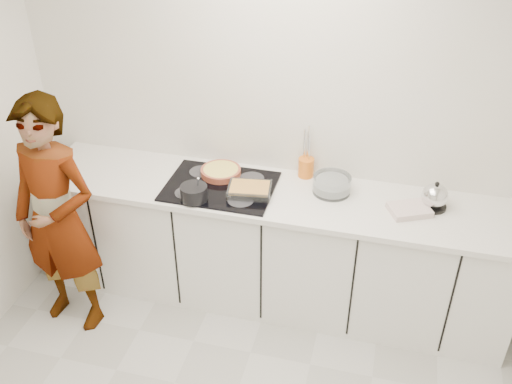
% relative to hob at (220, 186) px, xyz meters
% --- Properties ---
extents(wall_back, '(3.60, 0.00, 2.60)m').
position_rel_hob_xyz_m(wall_back, '(0.35, 0.34, 0.38)').
color(wall_back, white).
rests_on(wall_back, ground).
extents(base_cabinets, '(3.20, 0.58, 0.87)m').
position_rel_hob_xyz_m(base_cabinets, '(0.35, 0.02, -0.48)').
color(base_cabinets, white).
rests_on(base_cabinets, floor).
extents(countertop, '(3.24, 0.64, 0.04)m').
position_rel_hob_xyz_m(countertop, '(0.35, 0.02, -0.03)').
color(countertop, white).
rests_on(countertop, base_cabinets).
extents(hob, '(0.72, 0.54, 0.01)m').
position_rel_hob_xyz_m(hob, '(0.00, 0.00, 0.00)').
color(hob, black).
rests_on(hob, countertop).
extents(tart_dish, '(0.32, 0.32, 0.05)m').
position_rel_hob_xyz_m(tart_dish, '(-0.04, 0.13, 0.03)').
color(tart_dish, '#9F4932').
rests_on(tart_dish, hob).
extents(saucepan, '(0.22, 0.22, 0.17)m').
position_rel_hob_xyz_m(saucepan, '(-0.11, -0.20, 0.06)').
color(saucepan, black).
rests_on(saucepan, hob).
extents(baking_dish, '(0.31, 0.24, 0.05)m').
position_rel_hob_xyz_m(baking_dish, '(0.22, -0.05, 0.04)').
color(baking_dish, silver).
rests_on(baking_dish, hob).
extents(mixing_bowl, '(0.31, 0.31, 0.12)m').
position_rel_hob_xyz_m(mixing_bowl, '(0.73, 0.12, 0.05)').
color(mixing_bowl, silver).
rests_on(mixing_bowl, countertop).
extents(tea_towel, '(0.30, 0.27, 0.04)m').
position_rel_hob_xyz_m(tea_towel, '(1.23, 0.01, 0.01)').
color(tea_towel, white).
rests_on(tea_towel, countertop).
extents(kettle, '(0.19, 0.19, 0.19)m').
position_rel_hob_xyz_m(kettle, '(1.37, 0.10, 0.07)').
color(kettle, black).
rests_on(kettle, countertop).
extents(utensil_crock, '(0.14, 0.14, 0.13)m').
position_rel_hob_xyz_m(utensil_crock, '(0.53, 0.29, 0.06)').
color(utensil_crock, orange).
rests_on(utensil_crock, countertop).
extents(cook, '(0.65, 0.46, 1.67)m').
position_rel_hob_xyz_m(cook, '(-0.93, -0.51, -0.08)').
color(cook, white).
rests_on(cook, floor).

